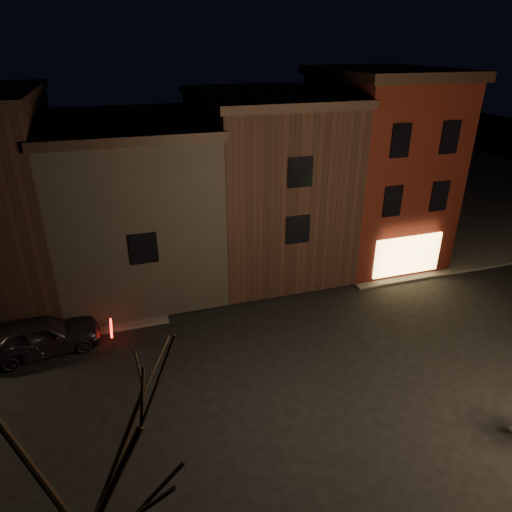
# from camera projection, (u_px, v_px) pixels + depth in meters

# --- Properties ---
(ground) EXTENTS (120.00, 120.00, 0.00)m
(ground) POSITION_uv_depth(u_px,v_px,m) (312.00, 368.00, 18.32)
(ground) COLOR black
(ground) RESTS_ON ground
(sidewalk_far_right) EXTENTS (30.00, 30.00, 0.12)m
(sidewalk_far_right) POSITION_uv_depth(u_px,v_px,m) (424.00, 186.00, 41.05)
(sidewalk_far_right) COLOR #2D2B28
(sidewalk_far_right) RESTS_ON ground
(corner_building) EXTENTS (6.50, 8.50, 10.50)m
(corner_building) POSITION_uv_depth(u_px,v_px,m) (376.00, 165.00, 26.39)
(corner_building) COLOR #46130C
(corner_building) RESTS_ON ground
(row_building_a) EXTENTS (7.30, 10.30, 9.40)m
(row_building_a) POSITION_uv_depth(u_px,v_px,m) (264.00, 179.00, 25.71)
(row_building_a) COLOR black
(row_building_a) RESTS_ON ground
(row_building_b) EXTENTS (7.80, 10.30, 8.40)m
(row_building_b) POSITION_uv_depth(u_px,v_px,m) (133.00, 200.00, 23.92)
(row_building_b) COLOR black
(row_building_b) RESTS_ON ground
(bare_tree_left) EXTENTS (5.60, 5.60, 7.50)m
(bare_tree_left) POSITION_uv_depth(u_px,v_px,m) (67.00, 460.00, 7.76)
(bare_tree_left) COLOR black
(bare_tree_left) RESTS_ON sidewalk_near_left
(parked_car_a) EXTENTS (4.84, 2.46, 1.58)m
(parked_car_a) POSITION_uv_depth(u_px,v_px,m) (42.00, 336.00, 18.97)
(parked_car_a) COLOR black
(parked_car_a) RESTS_ON ground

